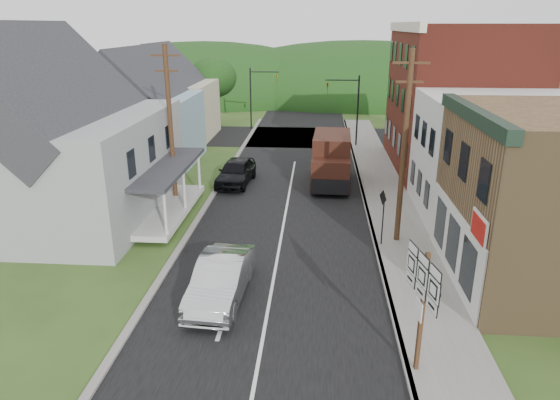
% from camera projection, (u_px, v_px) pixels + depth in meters
% --- Properties ---
extents(ground, '(120.00, 120.00, 0.00)m').
position_uv_depth(ground, '(275.00, 272.00, 21.25)').
color(ground, '#2D4719').
rests_on(ground, ground).
extents(road, '(9.00, 90.00, 0.02)m').
position_uv_depth(road, '(289.00, 196.00, 30.65)').
color(road, black).
rests_on(road, ground).
extents(cross_road, '(60.00, 9.00, 0.02)m').
position_uv_depth(cross_road, '(299.00, 137.00, 46.64)').
color(cross_road, black).
rests_on(cross_road, ground).
extents(sidewalk_right, '(2.80, 55.00, 0.15)m').
position_uv_depth(sidewalk_right, '(390.00, 208.00, 28.33)').
color(sidewalk_right, slate).
rests_on(sidewalk_right, ground).
extents(curb_right, '(0.20, 55.00, 0.15)m').
position_uv_depth(curb_right, '(366.00, 208.00, 28.42)').
color(curb_right, slate).
rests_on(curb_right, ground).
extents(curb_left, '(0.30, 55.00, 0.12)m').
position_uv_depth(curb_left, '(207.00, 204.00, 29.08)').
color(curb_left, slate).
rests_on(curb_left, ground).
extents(storefront_white, '(8.00, 7.00, 6.50)m').
position_uv_depth(storefront_white, '(499.00, 158.00, 26.41)').
color(storefront_white, silver).
rests_on(storefront_white, ground).
extents(storefront_red, '(8.00, 12.00, 10.00)m').
position_uv_depth(storefront_red, '(457.00, 100.00, 34.76)').
color(storefront_red, maroon).
rests_on(storefront_red, ground).
extents(house_gray, '(10.20, 12.24, 8.35)m').
position_uv_depth(house_gray, '(58.00, 139.00, 26.33)').
color(house_gray, '#949799').
rests_on(house_gray, ground).
extents(house_blue, '(7.14, 8.16, 7.28)m').
position_uv_depth(house_blue, '(146.00, 114.00, 36.79)').
color(house_blue, '#809FAF').
rests_on(house_blue, ground).
extents(house_cream, '(7.14, 8.16, 7.28)m').
position_uv_depth(house_cream, '(173.00, 97.00, 45.28)').
color(house_cream, beige).
rests_on(house_cream, ground).
extents(utility_pole_right, '(1.60, 0.26, 9.00)m').
position_uv_depth(utility_pole_right, '(404.00, 148.00, 22.59)').
color(utility_pole_right, '#472D19').
rests_on(utility_pole_right, ground).
extents(utility_pole_left, '(1.60, 0.26, 9.00)m').
position_uv_depth(utility_pole_left, '(170.00, 125.00, 27.68)').
color(utility_pole_left, '#472D19').
rests_on(utility_pole_left, ground).
extents(traffic_signal_right, '(2.87, 0.20, 6.00)m').
position_uv_depth(traffic_signal_right, '(350.00, 103.00, 41.79)').
color(traffic_signal_right, black).
rests_on(traffic_signal_right, ground).
extents(traffic_signal_left, '(2.87, 0.20, 6.00)m').
position_uv_depth(traffic_signal_left, '(258.00, 91.00, 48.98)').
color(traffic_signal_left, black).
rests_on(traffic_signal_left, ground).
extents(tree_left_b, '(4.80, 4.80, 6.94)m').
position_uv_depth(tree_left_b, '(28.00, 108.00, 32.11)').
color(tree_left_b, '#382616').
rests_on(tree_left_b, ground).
extents(tree_left_c, '(5.80, 5.80, 8.41)m').
position_uv_depth(tree_left_c, '(57.00, 78.00, 39.43)').
color(tree_left_c, '#382616').
rests_on(tree_left_c, ground).
extents(tree_left_d, '(4.80, 4.80, 6.94)m').
position_uv_depth(tree_left_d, '(213.00, 77.00, 50.35)').
color(tree_left_d, '#382616').
rests_on(tree_left_d, ground).
extents(forested_ridge, '(90.00, 30.00, 16.00)m').
position_uv_depth(forested_ridge, '(307.00, 96.00, 72.96)').
color(forested_ridge, '#113812').
rests_on(forested_ridge, ground).
extents(silver_sedan, '(2.03, 5.12, 1.66)m').
position_uv_depth(silver_sedan, '(221.00, 280.00, 18.88)').
color(silver_sedan, silver).
rests_on(silver_sedan, ground).
extents(dark_sedan, '(2.40, 5.06, 1.67)m').
position_uv_depth(dark_sedan, '(236.00, 172.00, 32.61)').
color(dark_sedan, black).
rests_on(dark_sedan, ground).
extents(delivery_van, '(2.62, 5.92, 3.26)m').
position_uv_depth(delivery_van, '(331.00, 160.00, 32.30)').
color(delivery_van, black).
rests_on(delivery_van, ground).
extents(route_sign_cluster, '(0.53, 2.17, 3.84)m').
position_uv_depth(route_sign_cluster, '(422.00, 296.00, 14.22)').
color(route_sign_cluster, '#472D19').
rests_on(route_sign_cluster, sidewalk_right).
extents(warning_sign, '(0.25, 0.71, 2.69)m').
position_uv_depth(warning_sign, '(383.00, 210.00, 23.02)').
color(warning_sign, black).
rests_on(warning_sign, sidewalk_right).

